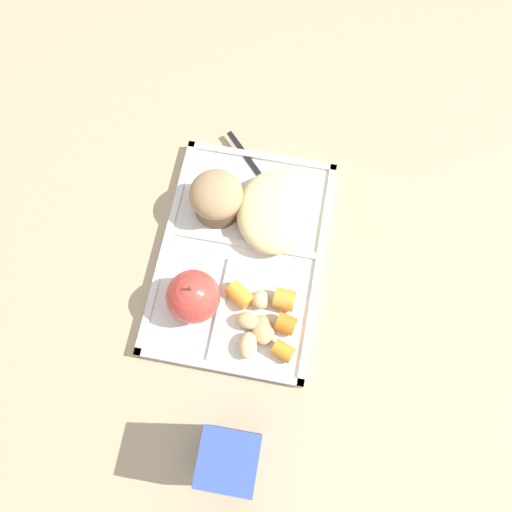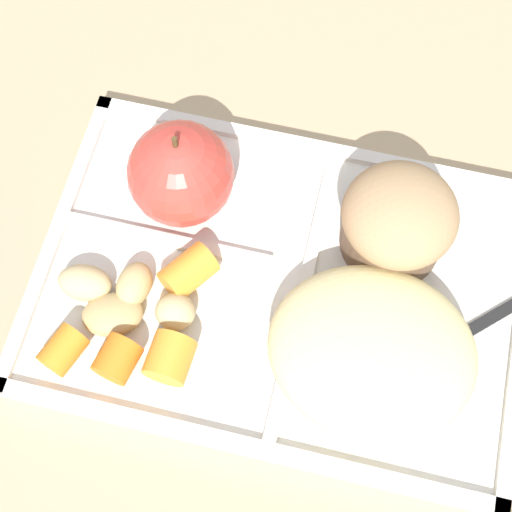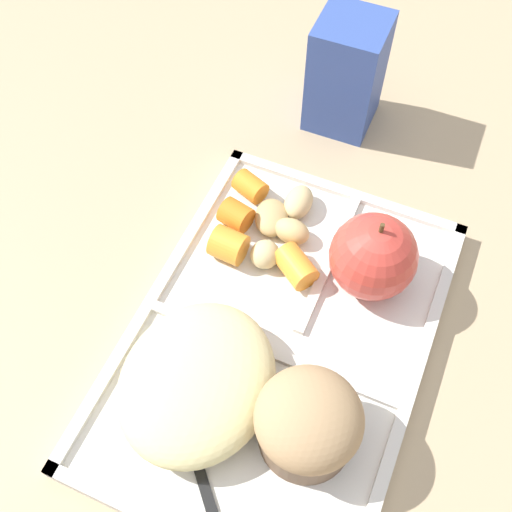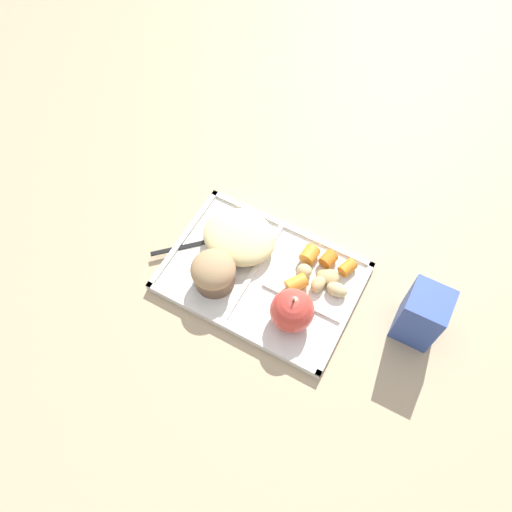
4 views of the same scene
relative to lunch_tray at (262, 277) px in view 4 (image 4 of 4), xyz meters
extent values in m
plane|color=tan|center=(0.00, 0.00, -0.01)|extent=(6.00, 6.00, 0.00)
cube|color=silver|center=(0.00, 0.00, 0.00)|extent=(0.32, 0.22, 0.01)
cube|color=silver|center=(0.00, -0.11, 0.01)|extent=(0.32, 0.01, 0.01)
cube|color=silver|center=(0.00, 0.11, 0.01)|extent=(0.32, 0.01, 0.01)
cube|color=silver|center=(-0.16, 0.00, 0.01)|extent=(0.01, 0.22, 0.01)
cube|color=silver|center=(0.16, 0.00, 0.01)|extent=(0.01, 0.22, 0.01)
cube|color=silver|center=(0.02, 0.00, 0.01)|extent=(0.01, 0.21, 0.01)
cube|color=silver|center=(-0.08, 0.01, 0.01)|extent=(0.14, 0.01, 0.01)
sphere|color=#C63D33|center=(-0.08, 0.05, 0.04)|extent=(0.07, 0.07, 0.07)
cylinder|color=#4C381E|center=(-0.08, 0.05, 0.08)|extent=(0.00, 0.00, 0.01)
cylinder|color=brown|center=(0.07, 0.05, 0.02)|extent=(0.07, 0.07, 0.03)
ellipsoid|color=tan|center=(0.07, 0.05, 0.05)|extent=(0.07, 0.07, 0.05)
cylinder|color=orange|center=(-0.06, -0.07, 0.02)|extent=(0.03, 0.03, 0.03)
cylinder|color=orange|center=(-0.09, -0.08, 0.02)|extent=(0.03, 0.03, 0.02)
cylinder|color=orange|center=(-0.12, -0.08, 0.02)|extent=(0.03, 0.03, 0.02)
cylinder|color=orange|center=(-0.06, -0.01, 0.02)|extent=(0.04, 0.04, 0.02)
ellipsoid|color=tan|center=(-0.06, -0.04, 0.02)|extent=(0.03, 0.03, 0.02)
ellipsoid|color=tan|center=(-0.12, -0.03, 0.02)|extent=(0.04, 0.03, 0.02)
ellipsoid|color=tan|center=(-0.09, -0.03, 0.02)|extent=(0.02, 0.03, 0.02)
ellipsoid|color=tan|center=(-0.10, -0.05, 0.01)|extent=(0.05, 0.04, 0.02)
ellipsoid|color=beige|center=(0.07, -0.04, 0.03)|extent=(0.13, 0.11, 0.04)
sphere|color=brown|center=(0.06, -0.04, 0.02)|extent=(0.04, 0.04, 0.04)
sphere|color=#755B4C|center=(0.07, -0.04, 0.02)|extent=(0.03, 0.03, 0.03)
sphere|color=brown|center=(0.05, -0.03, 0.02)|extent=(0.04, 0.04, 0.04)
sphere|color=#755B4C|center=(0.08, -0.02, 0.03)|extent=(0.04, 0.04, 0.04)
cube|color=black|center=(0.15, 0.02, 0.01)|extent=(0.08, 0.08, 0.00)
cube|color=black|center=(0.10, -0.03, 0.01)|extent=(0.04, 0.04, 0.00)
cylinder|color=black|center=(0.08, -0.04, 0.01)|extent=(0.02, 0.02, 0.00)
cylinder|color=black|center=(0.08, -0.05, 0.01)|extent=(0.02, 0.02, 0.00)
cylinder|color=black|center=(0.09, -0.05, 0.01)|extent=(0.02, 0.02, 0.00)
cube|color=#334C99|center=(-0.26, -0.04, 0.05)|extent=(0.06, 0.06, 0.11)
camera|label=1|loc=(-0.22, -0.06, 0.67)|focal=35.17mm
camera|label=2|loc=(0.03, -0.18, 0.48)|focal=53.41mm
camera|label=3|loc=(0.20, 0.07, 0.46)|focal=43.66mm
camera|label=4|loc=(-0.18, 0.35, 0.79)|focal=35.91mm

